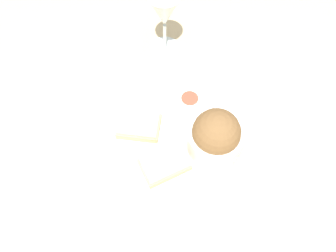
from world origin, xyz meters
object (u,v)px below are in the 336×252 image
cheese_toast_near (163,164)px  cheese_toast_far (139,127)px  wine_glass (164,14)px  salad_bowl (215,136)px  sauce_ramekin (190,101)px

cheese_toast_near → cheese_toast_far: same height
cheese_toast_near → wine_glass: (-0.03, 0.33, 0.09)m
salad_bowl → wine_glass: size_ratio=0.70×
salad_bowl → cheese_toast_far: (-0.16, 0.02, -0.03)m
salad_bowl → cheese_toast_far: bearing=172.1°
sauce_ramekin → wine_glass: bearing=112.5°
cheese_toast_near → cheese_toast_far: bearing=127.5°
sauce_ramekin → salad_bowl: bearing=-60.4°
cheese_toast_near → wine_glass: size_ratio=0.70×
sauce_ramekin → cheese_toast_near: (-0.05, -0.16, -0.00)m
sauce_ramekin → cheese_toast_near: 0.16m
salad_bowl → wine_glass: bearing=115.2°
cheese_toast_far → wine_glass: bearing=81.9°
cheese_toast_far → wine_glass: wine_glass is taller
salad_bowl → cheese_toast_far: size_ratio=1.23×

